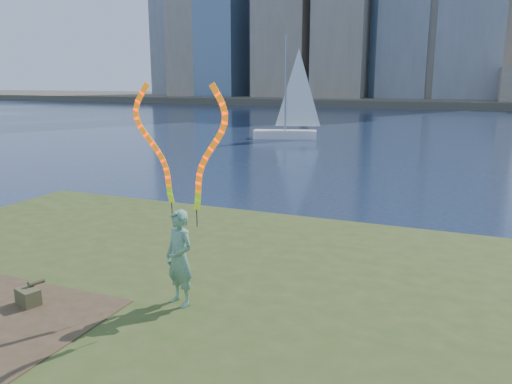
% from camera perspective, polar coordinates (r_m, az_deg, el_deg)
% --- Properties ---
extents(ground, '(320.00, 320.00, 0.00)m').
position_cam_1_polar(ground, '(10.47, -5.23, -13.22)').
color(ground, '#1B2844').
rests_on(ground, ground).
extents(grassy_knoll, '(20.00, 18.00, 0.80)m').
position_cam_1_polar(grassy_knoll, '(8.59, -12.76, -17.13)').
color(grassy_knoll, '#3C4C1B').
rests_on(grassy_knoll, ground).
extents(far_shore, '(320.00, 40.00, 1.20)m').
position_cam_1_polar(far_shore, '(103.46, 20.47, 9.75)').
color(far_shore, '#4B4637').
rests_on(far_shore, ground).
extents(woman_with_ribbons, '(1.93, 0.77, 4.04)m').
position_cam_1_polar(woman_with_ribbons, '(8.42, -8.68, -3.76)').
color(woman_with_ribbons, '#166839').
rests_on(woman_with_ribbons, grassy_knoll).
extents(canvas_bag, '(0.48, 0.54, 0.40)m').
position_cam_1_polar(canvas_bag, '(9.52, -24.53, -10.77)').
color(canvas_bag, '#454523').
rests_on(canvas_bag, grassy_knoll).
extents(sailboat, '(5.26, 2.91, 7.96)m').
position_cam_1_polar(sailboat, '(39.76, 3.75, 8.08)').
color(sailboat, white).
rests_on(sailboat, ground).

